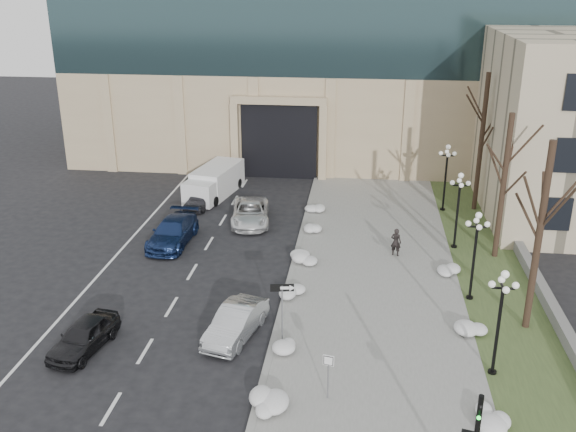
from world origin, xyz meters
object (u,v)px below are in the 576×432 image
Objects in this scene: one_way_sign at (286,295)px; lamppost_a at (501,309)px; lamppost_c at (459,200)px; car_c at (173,232)px; pedestrian at (396,242)px; box_truck at (214,182)px; car_e at (200,198)px; lamppost_b at (475,244)px; car_b at (236,323)px; car_a at (84,336)px; lamppost_d at (446,169)px; car_d at (250,212)px; keep_sign at (328,368)px.

one_way_sign is 0.61× the size of lamppost_a.
car_c is at bearing -175.83° from lamppost_c.
box_truck is at bearing -20.48° from pedestrian.
lamppost_b is at bearing -29.39° from car_e.
lamppost_a is at bearing 4.93° from car_b.
car_a is at bearing -159.08° from lamppost_b.
one_way_sign is (-5.18, -9.89, 1.45)m from pedestrian.
car_c is 6.59m from car_e.
one_way_sign is at bearing 7.97° from car_b.
car_b is at bearing 26.53° from car_a.
lamppost_a is at bearing -90.00° from lamppost_d.
car_d is 13.61m from lamppost_d.
lamppost_d is at bearing 26.56° from car_c.
lamppost_b is at bearing -15.21° from car_c.
lamppost_c is (12.88, -2.77, 2.35)m from car_d.
lamppost_b reaches higher than one_way_sign.
car_a is 2.40× the size of pedestrian.
lamppost_a is (17.45, 0.17, 2.39)m from car_a.
one_way_sign is (2.33, -0.23, 1.68)m from car_b.
car_c is at bearing -81.71° from box_truck.
car_a is 17.62m from lamppost_a.
lamppost_c is at bearing 59.22° from car_b.
box_truck is 25.54m from keep_sign.
box_truck reaches higher than car_e.
lamppost_a is at bearing -90.00° from lamppost_b.
lamppost_c is (16.50, -8.03, 2.08)m from box_truck.
pedestrian is at bearing -113.55° from lamppost_d.
car_e is 23.29m from keep_sign.
car_a is 11.10m from keep_sign.
lamppost_c and lamppost_d have the same top height.
lamppost_d is (11.06, 17.82, 2.35)m from car_b.
lamppost_c is (11.06, 11.32, 2.35)m from car_b.
pedestrian is (13.40, -0.42, 0.19)m from car_c.
lamppost_b is 13.00m from lamppost_d.
pedestrian is 11.26m from one_way_sign.
one_way_sign is at bearing 78.71° from pedestrian.
lamppost_d is at bearing 90.00° from lamppost_b.
lamppost_d is (16.50, -1.53, 2.08)m from box_truck.
lamppost_a is (16.50, -21.03, 2.08)m from box_truck.
car_d is at bearing 84.37° from car_a.
lamppost_c is 1.00× the size of lamppost_d.
one_way_sign is 0.61× the size of lamppost_b.
lamppost_d is (12.88, 3.73, 2.35)m from car_d.
car_a is 16.59m from car_d.
car_b is 0.92× the size of lamppost_a.
car_b is at bearing -57.66° from car_c.
keep_sign is at bearing -126.34° from lamppost_b.
one_way_sign is (8.72, 1.62, 1.72)m from car_a.
lamppost_a reaches higher than car_e.
box_truck is at bearing 119.24° from car_b.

